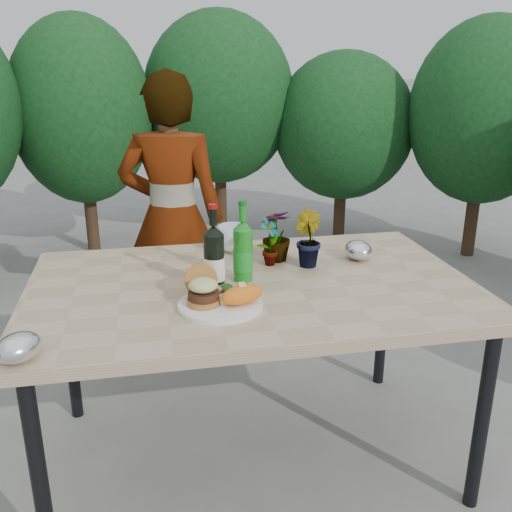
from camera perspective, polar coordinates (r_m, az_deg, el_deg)
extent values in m
plane|color=slate|center=(2.45, -0.39, -19.17)|extent=(80.00, 80.00, 0.00)
cube|color=tan|center=(2.08, -0.43, -3.19)|extent=(1.60, 1.00, 0.04)
cylinder|color=black|center=(1.91, -20.87, -19.97)|extent=(0.05, 0.05, 0.71)
cylinder|color=black|center=(2.16, 21.68, -14.97)|extent=(0.05, 0.05, 0.71)
cylinder|color=black|center=(2.61, -18.14, -8.39)|extent=(0.05, 0.05, 0.71)
cylinder|color=black|center=(2.80, 12.59, -5.90)|extent=(0.05, 0.05, 0.71)
cylinder|color=#382316|center=(4.89, -16.04, 2.87)|extent=(0.10, 0.10, 0.42)
ellipsoid|color=#1A4F20|center=(4.72, -17.10, 13.70)|extent=(1.09, 1.09, 1.43)
cylinder|color=#382316|center=(5.09, -3.50, 4.71)|extent=(0.10, 0.10, 0.50)
ellipsoid|color=#1A4F20|center=(4.94, -3.73, 15.47)|extent=(1.25, 1.25, 1.41)
cylinder|color=#382316|center=(5.06, 8.31, 3.73)|extent=(0.10, 0.10, 0.38)
ellipsoid|color=#1A4F20|center=(4.91, 8.77, 12.72)|extent=(1.17, 1.17, 1.21)
cylinder|color=#382316|center=(4.92, 20.63, 2.59)|extent=(0.10, 0.10, 0.44)
ellipsoid|color=#1A4F20|center=(4.76, 21.94, 13.23)|extent=(1.14, 1.14, 1.39)
cylinder|color=white|center=(1.87, -3.57, -4.90)|extent=(0.28, 0.28, 0.01)
cylinder|color=#B7722D|center=(1.86, -5.26, -4.54)|extent=(0.11, 0.11, 0.02)
cylinder|color=#472314|center=(1.85, -5.28, -3.90)|extent=(0.10, 0.10, 0.02)
ellipsoid|color=beige|center=(1.84, -5.31, -2.91)|extent=(0.10, 0.10, 0.04)
cylinder|color=#B7722D|center=(1.91, -5.55, -2.38)|extent=(0.11, 0.06, 0.11)
ellipsoid|color=orange|center=(1.85, -1.42, -3.90)|extent=(0.17, 0.12, 0.06)
ellipsoid|color=olive|center=(1.95, -3.95, -3.32)|extent=(0.04, 0.04, 0.02)
ellipsoid|color=#193814|center=(1.96, -3.09, -3.17)|extent=(0.06, 0.04, 0.03)
cylinder|color=black|center=(1.98, -4.20, -0.68)|extent=(0.07, 0.07, 0.20)
cylinder|color=white|center=(1.98, -4.19, -1.23)|extent=(0.07, 0.07, 0.08)
cone|color=black|center=(1.94, -4.29, 2.62)|extent=(0.07, 0.07, 0.03)
cylinder|color=black|center=(1.93, -4.32, 3.93)|extent=(0.03, 0.03, 0.06)
cylinder|color=maroon|center=(1.92, -4.35, 4.97)|extent=(0.03, 0.03, 0.01)
cylinder|color=#177E1B|center=(2.07, -1.32, 0.09)|extent=(0.07, 0.07, 0.19)
cylinder|color=#198C26|center=(2.07, -1.32, -0.41)|extent=(0.07, 0.07, 0.08)
cone|color=#177E1B|center=(2.03, -1.34, 3.10)|extent=(0.07, 0.07, 0.03)
cylinder|color=#177E1B|center=(2.02, -1.35, 4.35)|extent=(0.03, 0.03, 0.06)
cylinder|color=#0C5919|center=(2.01, -1.36, 5.34)|extent=(0.03, 0.03, 0.01)
cylinder|color=white|center=(1.97, -5.75, -2.49)|extent=(0.07, 0.07, 0.09)
imported|color=#2E5D20|center=(2.21, 1.39, 1.47)|extent=(0.12, 0.12, 0.20)
imported|color=#2C5C1F|center=(2.22, 5.13, 1.72)|extent=(0.13, 0.14, 0.22)
imported|color=#2A571D|center=(2.27, 2.05, 2.08)|extent=(0.14, 0.14, 0.21)
imported|color=silver|center=(2.39, -2.29, 1.76)|extent=(0.15, 0.15, 0.11)
ellipsoid|color=silver|center=(1.67, -22.65, -8.44)|extent=(0.17, 0.17, 0.08)
ellipsoid|color=silver|center=(2.33, 10.19, 0.59)|extent=(0.11, 0.13, 0.08)
imported|color=#985D4C|center=(2.97, -8.36, 3.71)|extent=(0.61, 0.47, 1.48)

